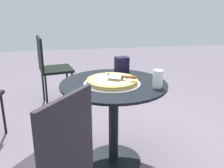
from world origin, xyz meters
TOP-DOWN VIEW (x-y plane):
  - ground_plane at (0.00, 0.00)m, footprint 10.00×10.00m
  - patio_table at (0.00, 0.00)m, footprint 0.80×0.80m
  - pizza_on_tray at (-0.01, -0.01)m, footprint 0.42×0.42m
  - pizza_server at (0.05, -0.06)m, footprint 0.21×0.13m
  - drinking_cup at (0.29, -0.15)m, footprint 0.07×0.07m
  - napkin_dispenser at (0.12, 0.28)m, footprint 0.12×0.10m
  - patio_chair_far at (-0.53, 1.34)m, footprint 0.44×0.44m

SIDE VIEW (x-z plane):
  - ground_plane at x=0.00m, z-range 0.00..0.00m
  - patio_table at x=0.00m, z-range 0.14..0.82m
  - patio_chair_far at x=-0.53m, z-range 0.08..0.93m
  - pizza_on_tray at x=-0.01m, z-range 0.67..0.72m
  - pizza_server at x=0.05m, z-range 0.73..0.75m
  - drinking_cup at x=0.29m, z-range 0.68..0.81m
  - napkin_dispenser at x=0.12m, z-range 0.68..0.81m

